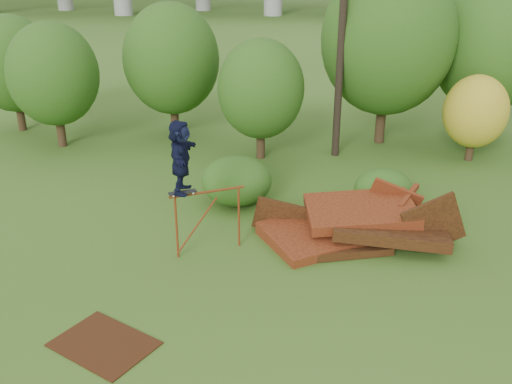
{
  "coord_description": "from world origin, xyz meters",
  "views": [
    {
      "loc": [
        -0.51,
        -11.35,
        7.29
      ],
      "look_at": [
        -0.8,
        2.0,
        1.6
      ],
      "focal_mm": 40.0,
      "sensor_mm": 36.0,
      "label": 1
    }
  ],
  "objects_px": {
    "scrap_pile": "(356,225)",
    "flat_plate": "(104,344)",
    "utility_pole": "(343,9)",
    "skater": "(181,157)"
  },
  "relations": [
    {
      "from": "flat_plate",
      "to": "utility_pole",
      "type": "distance_m",
      "value": 14.04
    },
    {
      "from": "utility_pole",
      "to": "scrap_pile",
      "type": "bearing_deg",
      "value": -91.35
    },
    {
      "from": "scrap_pile",
      "to": "skater",
      "type": "height_order",
      "value": "skater"
    },
    {
      "from": "skater",
      "to": "scrap_pile",
      "type": "bearing_deg",
      "value": -75.24
    },
    {
      "from": "flat_plate",
      "to": "scrap_pile",
      "type": "bearing_deg",
      "value": 39.85
    },
    {
      "from": "scrap_pile",
      "to": "flat_plate",
      "type": "bearing_deg",
      "value": -140.15
    },
    {
      "from": "scrap_pile",
      "to": "utility_pole",
      "type": "xyz_separation_m",
      "value": [
        0.16,
        6.85,
        4.98
      ]
    },
    {
      "from": "scrap_pile",
      "to": "utility_pole",
      "type": "distance_m",
      "value": 8.47
    },
    {
      "from": "skater",
      "to": "flat_plate",
      "type": "xyz_separation_m",
      "value": [
        -1.15,
        -3.65,
        -2.69
      ]
    },
    {
      "from": "flat_plate",
      "to": "skater",
      "type": "bearing_deg",
      "value": 72.44
    }
  ]
}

